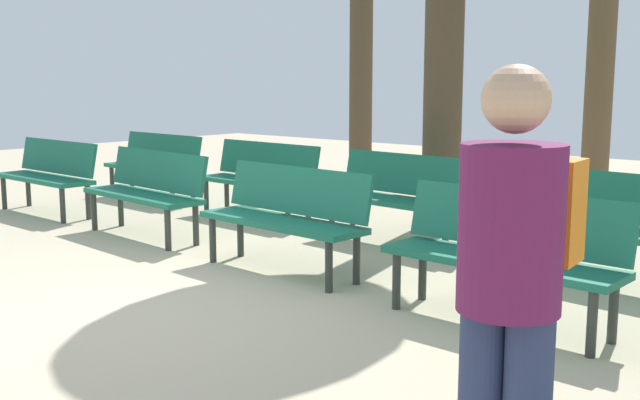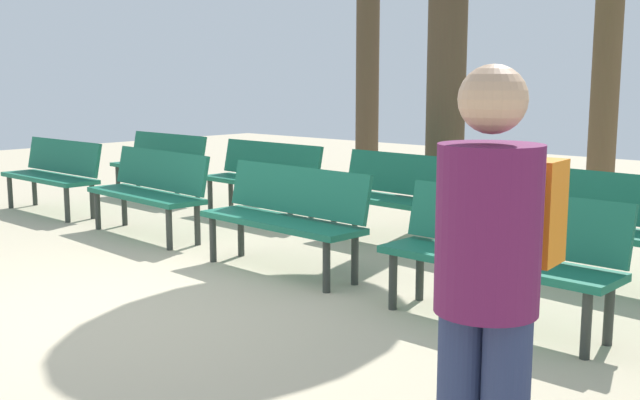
# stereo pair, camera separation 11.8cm
# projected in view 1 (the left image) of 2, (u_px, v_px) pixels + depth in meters

# --- Properties ---
(ground_plane) EXTENTS (25.08, 25.08, 0.00)m
(ground_plane) POSITION_uv_depth(u_px,v_px,m) (129.00, 312.00, 5.27)
(ground_plane) COLOR #BCAD8E
(bench_r0_c0) EXTENTS (1.60, 0.49, 0.87)m
(bench_r0_c0) POSITION_uv_depth(u_px,v_px,m) (49.00, 172.00, 9.09)
(bench_r0_c0) COLOR #19664C
(bench_r0_c0) RESTS_ON ground_plane
(bench_r0_c1) EXTENTS (1.63, 0.59, 0.87)m
(bench_r0_c1) POSITION_uv_depth(u_px,v_px,m) (148.00, 188.00, 7.74)
(bench_r0_c1) COLOR #19664C
(bench_r0_c1) RESTS_ON ground_plane
(bench_r0_c2) EXTENTS (1.62, 0.54, 0.87)m
(bench_r0_c2) POSITION_uv_depth(u_px,v_px,m) (287.00, 212.00, 6.33)
(bench_r0_c2) COLOR #19664C
(bench_r0_c2) RESTS_ON ground_plane
(bench_r0_c3) EXTENTS (1.61, 0.50, 0.87)m
(bench_r0_c3) POSITION_uv_depth(u_px,v_px,m) (505.00, 248.00, 4.98)
(bench_r0_c3) COLOR #19664C
(bench_r0_c3) RESTS_ON ground_plane
(bench_r1_c0) EXTENTS (1.61, 0.53, 0.87)m
(bench_r1_c0) POSITION_uv_depth(u_px,v_px,m) (155.00, 162.00, 10.17)
(bench_r1_c0) COLOR #19664C
(bench_r1_c0) RESTS_ON ground_plane
(bench_r1_c1) EXTENTS (1.61, 0.53, 0.87)m
(bench_r1_c1) POSITION_uv_depth(u_px,v_px,m) (260.00, 175.00, 8.78)
(bench_r1_c1) COLOR #19664C
(bench_r1_c1) RESTS_ON ground_plane
(bench_r1_c2) EXTENTS (1.62, 0.56, 0.87)m
(bench_r1_c2) POSITION_uv_depth(u_px,v_px,m) (401.00, 193.00, 7.40)
(bench_r1_c2) COLOR #19664C
(bench_r1_c2) RESTS_ON ground_plane
(bench_r1_c3) EXTENTS (1.63, 0.58, 0.87)m
(bench_r1_c3) POSITION_uv_depth(u_px,v_px,m) (599.00, 219.00, 6.01)
(bench_r1_c3) COLOR #19664C
(bench_r1_c3) RESTS_ON ground_plane
(tree_0) EXTENTS (0.38, 0.38, 3.50)m
(tree_0) POSITION_uv_depth(u_px,v_px,m) (361.00, 70.00, 12.29)
(tree_0) COLOR #4C3A28
(tree_0) RESTS_ON ground_plane
(tree_2) EXTENTS (0.34, 0.34, 3.55)m
(tree_2) POSITION_uv_depth(u_px,v_px,m) (600.00, 65.00, 9.45)
(tree_2) COLOR brown
(tree_2) RESTS_ON ground_plane
(visitor_with_backpack) EXTENTS (0.37, 0.55, 1.65)m
(visitor_with_backpack) POSITION_uv_depth(u_px,v_px,m) (513.00, 283.00, 2.51)
(visitor_with_backpack) COLOR navy
(visitor_with_backpack) RESTS_ON ground_plane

